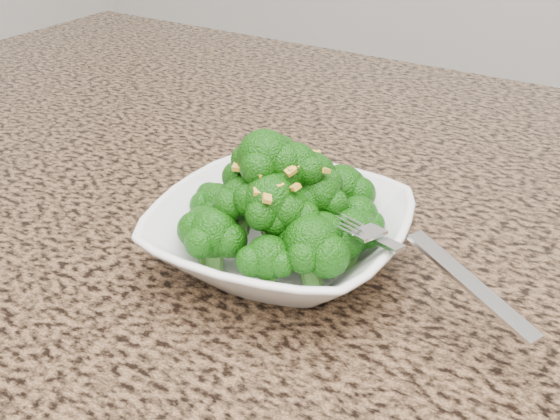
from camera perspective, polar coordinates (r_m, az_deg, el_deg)
The scene contains 5 objects.
granite_counter at distance 0.63m, azimuth 6.64°, elevation -3.84°, with size 1.64×1.04×0.03m, color brown.
bowl at distance 0.58m, azimuth 0.00°, elevation -2.13°, with size 0.21×0.21×0.05m, color white.
broccoli_pile at distance 0.55m, azimuth 0.00°, elevation 3.53°, with size 0.18×0.18×0.08m, color #135409, non-canonical shape.
garlic_topping at distance 0.53m, azimuth 0.00°, elevation 7.49°, with size 0.11×0.11×0.01m, color gold, non-canonical shape.
fork at distance 0.51m, azimuth 9.31°, elevation -2.88°, with size 0.19×0.03×0.01m, color silver, non-canonical shape.
Camera 1 is at (0.22, -0.18, 1.22)m, focal length 45.00 mm.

